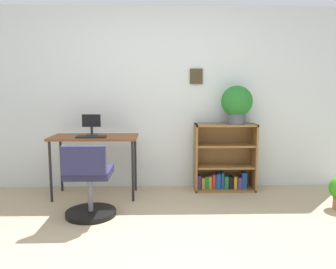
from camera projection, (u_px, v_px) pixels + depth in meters
name	position (u px, v px, depth m)	size (l,w,h in m)	color
ground_plane	(150.00, 269.00, 2.44)	(6.24, 6.24, 0.00)	tan
wall_back	(154.00, 99.00, 4.41)	(5.20, 0.12, 2.35)	silver
desk	(95.00, 141.00, 4.02)	(1.03, 0.50, 0.74)	brown
monitor	(92.00, 124.00, 4.05)	(0.22, 0.14, 0.26)	#262628
keyboard	(91.00, 137.00, 3.87)	(0.34, 0.13, 0.02)	black
office_chair	(89.00, 185.00, 3.37)	(0.52, 0.55, 0.77)	black
bookshelf_low	(224.00, 161.00, 4.35)	(0.78, 0.30, 0.86)	brown
potted_plant_on_shelf	(237.00, 103.00, 4.20)	(0.39, 0.39, 0.49)	#474C51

